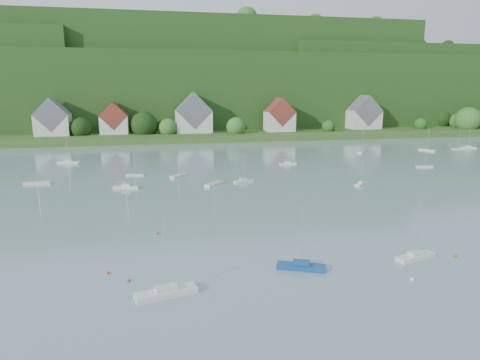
% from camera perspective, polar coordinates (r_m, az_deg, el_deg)
% --- Properties ---
extents(far_shore_strip, '(600.00, 60.00, 3.00)m').
position_cam_1_polar(far_shore_strip, '(212.94, -7.72, 6.08)').
color(far_shore_strip, '#2A4C1C').
rests_on(far_shore_strip, ground).
extents(forested_ridge, '(620.00, 181.22, 69.89)m').
position_cam_1_polar(forested_ridge, '(280.37, -8.80, 11.79)').
color(forested_ridge, '#183B12').
rests_on(forested_ridge, ground).
extents(village_building_0, '(14.00, 10.40, 16.00)m').
position_cam_1_polar(village_building_0, '(202.84, -23.32, 7.22)').
color(village_building_0, beige).
rests_on(village_building_0, far_shore_strip).
extents(village_building_1, '(12.00, 9.36, 14.00)m').
position_cam_1_polar(village_building_1, '(201.44, -16.16, 7.47)').
color(village_building_1, beige).
rests_on(village_building_1, far_shore_strip).
extents(village_building_2, '(16.00, 11.44, 18.00)m').
position_cam_1_polar(village_building_2, '(200.74, -6.10, 8.29)').
color(village_building_2, beige).
rests_on(village_building_2, far_shore_strip).
extents(village_building_3, '(13.00, 10.40, 15.50)m').
position_cam_1_polar(village_building_3, '(206.66, 5.18, 8.17)').
color(village_building_3, beige).
rests_on(village_building_3, far_shore_strip).
extents(village_building_4, '(15.00, 10.40, 16.50)m').
position_cam_1_polar(village_building_4, '(227.39, 15.92, 8.14)').
color(village_building_4, beige).
rests_on(village_building_4, far_shore_strip).
extents(near_sailboat_0, '(7.12, 3.47, 9.27)m').
position_cam_1_polar(near_sailboat_0, '(50.41, -9.66, -14.25)').
color(near_sailboat_0, silver).
rests_on(near_sailboat_0, ground).
extents(near_sailboat_1, '(6.33, 4.05, 8.30)m').
position_cam_1_polar(near_sailboat_1, '(56.97, 8.01, -11.06)').
color(near_sailboat_1, navy).
rests_on(near_sailboat_1, ground).
extents(near_sailboat_3, '(6.22, 3.24, 8.09)m').
position_cam_1_polar(near_sailboat_3, '(64.12, 21.99, -9.19)').
color(near_sailboat_3, silver).
rests_on(near_sailboat_3, ground).
extents(mooring_buoy_0, '(0.41, 0.41, 0.41)m').
position_cam_1_polar(mooring_buoy_0, '(54.91, -14.37, -12.74)').
color(mooring_buoy_0, '#DE4215').
rests_on(mooring_buoy_0, ground).
extents(mooring_buoy_1, '(0.50, 0.50, 0.50)m').
position_cam_1_polar(mooring_buoy_1, '(57.37, 21.58, -12.13)').
color(mooring_buoy_1, white).
rests_on(mooring_buoy_1, ground).
extents(mooring_buoy_2, '(0.47, 0.47, 0.47)m').
position_cam_1_polar(mooring_buoy_2, '(67.27, 26.30, -8.98)').
color(mooring_buoy_2, '#DE4215').
rests_on(mooring_buoy_2, ground).
extents(mooring_buoy_3, '(0.47, 0.47, 0.47)m').
position_cam_1_polar(mooring_buoy_3, '(70.75, -10.74, -6.92)').
color(mooring_buoy_3, '#DE4215').
rests_on(mooring_buoy_3, ground).
extents(mooring_buoy_5, '(0.40, 0.40, 0.40)m').
position_cam_1_polar(mooring_buoy_5, '(57.72, -16.90, -11.64)').
color(mooring_buoy_5, '#DE4215').
rests_on(mooring_buoy_5, ground).
extents(far_sailboat_cluster, '(203.59, 69.58, 8.71)m').
position_cam_1_polar(far_sailboat_cluster, '(129.30, -1.04, 1.99)').
color(far_sailboat_cluster, silver).
rests_on(far_sailboat_cluster, ground).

